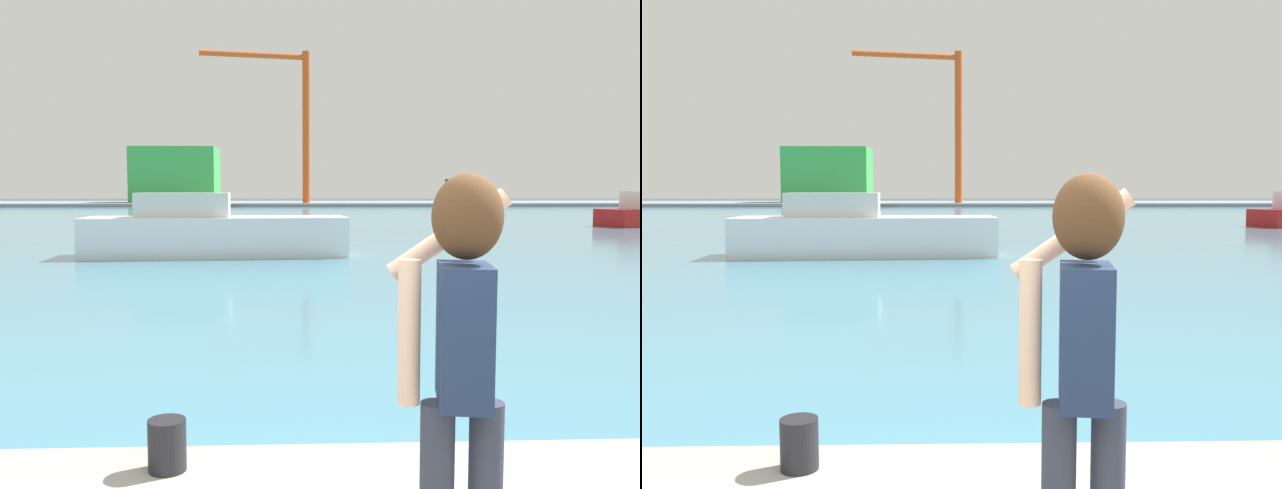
{
  "view_description": "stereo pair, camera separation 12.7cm",
  "coord_description": "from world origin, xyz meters",
  "views": [
    {
      "loc": [
        -0.24,
        -2.21,
        2.28
      ],
      "look_at": [
        0.08,
        5.26,
        1.65
      ],
      "focal_mm": 36.95,
      "sensor_mm": 36.0,
      "label": 1
    },
    {
      "loc": [
        -0.11,
        -2.21,
        2.28
      ],
      "look_at": [
        0.08,
        5.26,
        1.65
      ],
      "focal_mm": 36.95,
      "sensor_mm": 36.0,
      "label": 2
    }
  ],
  "objects": [
    {
      "name": "person_photographer",
      "position": [
        0.44,
        0.35,
        1.67
      ],
      "size": [
        0.53,
        0.56,
        1.74
      ],
      "rotation": [
        0.0,
        0.0,
        1.42
      ],
      "color": "#2D3342",
      "rests_on": "quay_promenade"
    },
    {
      "name": "boat_moored",
      "position": [
        -2.93,
        20.16,
        0.83
      ],
      "size": [
        8.86,
        2.91,
        2.14
      ],
      "rotation": [
        0.0,
        0.0,
        0.06
      ],
      "color": "white",
      "rests_on": "harbor_water"
    },
    {
      "name": "warehouse_left",
      "position": [
        -16.47,
        91.58,
        4.28
      ],
      "size": [
        11.56,
        8.2,
        7.61
      ],
      "primitive_type": "cube",
      "color": "green",
      "rests_on": "far_shore_dock"
    },
    {
      "name": "harbor_bollard",
      "position": [
        -0.99,
        1.63,
        0.76
      ],
      "size": [
        0.23,
        0.23,
        0.31
      ],
      "primitive_type": "cylinder",
      "color": "black",
      "rests_on": "quay_promenade"
    },
    {
      "name": "far_shore_dock",
      "position": [
        0.0,
        92.0,
        0.23
      ],
      "size": [
        140.0,
        20.0,
        0.47
      ],
      "primitive_type": "cube",
      "color": "gray",
      "rests_on": "ground_plane"
    },
    {
      "name": "harbor_water",
      "position": [
        0.0,
        52.0,
        0.01
      ],
      "size": [
        140.0,
        100.0,
        0.02
      ],
      "primitive_type": "cube",
      "color": "teal",
      "rests_on": "ground_plane"
    },
    {
      "name": "port_crane",
      "position": [
        0.01,
        85.74,
        12.75
      ],
      "size": [
        14.2,
        3.38,
        19.9
      ],
      "color": "#D84C19",
      "rests_on": "far_shore_dock"
    },
    {
      "name": "ground_plane",
      "position": [
        0.0,
        50.0,
        0.0
      ],
      "size": [
        220.0,
        220.0,
        0.0
      ],
      "primitive_type": "plane",
      "color": "#334751"
    }
  ]
}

